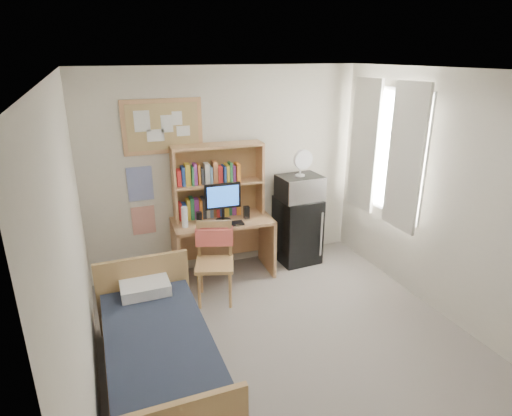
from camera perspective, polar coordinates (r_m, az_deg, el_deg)
name	(u,v)px	position (r m, az deg, el deg)	size (l,w,h in m)	color
floor	(297,355)	(4.38, 5.52, -18.93)	(3.60, 4.20, 0.02)	gray
ceiling	(309,72)	(3.41, 7.03, 17.61)	(3.60, 4.20, 0.02)	white
wall_back	(227,171)	(5.54, -3.91, 4.96)	(3.60, 0.04, 2.60)	beige
wall_left	(78,266)	(3.33, -22.69, -7.18)	(0.04, 4.20, 2.60)	beige
wall_right	(462,204)	(4.77, 25.74, 0.46)	(0.04, 4.20, 2.60)	beige
window_unit	(385,151)	(5.50, 16.85, 7.26)	(0.10, 1.40, 1.70)	white
curtain_left	(405,158)	(5.18, 19.28, 6.25)	(0.04, 0.55, 1.70)	silver
curtain_right	(364,145)	(5.80, 14.19, 8.12)	(0.04, 0.55, 1.70)	silver
bulletin_board	(163,126)	(5.22, -12.33, 10.58)	(0.94, 0.03, 0.64)	tan
poster_wave	(140,184)	(5.33, -15.20, 3.12)	(0.30, 0.01, 0.42)	#26399A
poster_japan	(144,220)	(5.48, -14.76, -1.58)	(0.28, 0.01, 0.36)	#BC3821
desk	(223,248)	(5.51, -4.42, -5.28)	(1.24, 0.62, 0.77)	tan
desk_chair	(215,264)	(4.94, -5.55, -7.44)	(0.47, 0.47, 0.93)	tan
mini_fridge	(297,230)	(5.90, 5.52, -2.88)	(0.53, 0.53, 0.90)	black
bed	(160,360)	(3.99, -12.68, -19.21)	(0.89, 1.79, 0.49)	#1A2130
hutch	(218,181)	(5.34, -5.05, 3.63)	(1.13, 0.29, 0.92)	tan
monitor	(223,203)	(5.22, -4.43, 0.66)	(0.45, 0.03, 0.47)	black
keyboard	(226,224)	(5.17, -3.99, -2.20)	(0.42, 0.13, 0.02)	black
speaker_left	(199,218)	(5.22, -7.59, -1.35)	(0.06, 0.06, 0.15)	black
speaker_right	(247,212)	(5.35, -1.27, -0.59)	(0.07, 0.07, 0.16)	black
water_bottle	(185,217)	(5.13, -9.49, -1.21)	(0.07, 0.07, 0.25)	white
hoodie	(214,236)	(5.01, -5.57, -3.77)	(0.43, 0.13, 0.21)	#E86358
microwave	(300,187)	(5.67, 5.82, 2.74)	(0.55, 0.42, 0.32)	#BABABF
desk_fan	(300,164)	(5.58, 5.94, 5.86)	(0.26, 0.26, 0.32)	white
pillow	(145,288)	(4.44, -14.56, -10.23)	(0.47, 0.33, 0.11)	white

